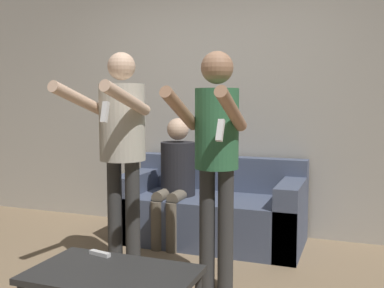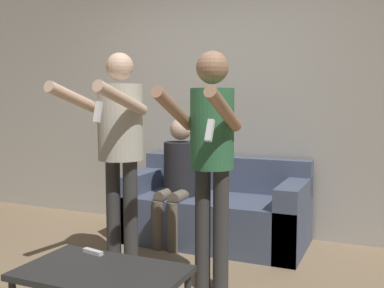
{
  "view_description": "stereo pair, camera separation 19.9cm",
  "coord_description": "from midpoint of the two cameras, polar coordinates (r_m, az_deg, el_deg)",
  "views": [
    {
      "loc": [
        1.38,
        -2.58,
        1.33
      ],
      "look_at": [
        0.1,
        0.86,
        0.97
      ],
      "focal_mm": 42.0,
      "sensor_mm": 36.0,
      "label": 1
    },
    {
      "loc": [
        1.56,
        -2.5,
        1.33
      ],
      "look_at": [
        0.1,
        0.86,
        0.97
      ],
      "focal_mm": 42.0,
      "sensor_mm": 36.0,
      "label": 2
    }
  ],
  "objects": [
    {
      "name": "person_standing_left",
      "position": [
        3.37,
        -7.56,
        0.99
      ],
      "size": [
        0.46,
        0.75,
        1.68
      ],
      "color": "#383838",
      "rests_on": "ground_plane"
    },
    {
      "name": "remote_on_table",
      "position": [
        2.95,
        -10.55,
        -13.31
      ],
      "size": [
        0.15,
        0.07,
        0.02
      ],
      "color": "white",
      "rests_on": "coffee_table"
    },
    {
      "name": "couch",
      "position": [
        4.29,
        4.21,
        -8.61
      ],
      "size": [
        1.7,
        0.81,
        0.77
      ],
      "color": "#4C5670",
      "rests_on": "ground_plane"
    },
    {
      "name": "person_standing_right",
      "position": [
        3.06,
        4.29,
        -0.02
      ],
      "size": [
        0.42,
        0.67,
        1.66
      ],
      "color": "#383838",
      "rests_on": "ground_plane"
    },
    {
      "name": "coffee_table",
      "position": [
        2.69,
        -9.27,
        -16.24
      ],
      "size": [
        0.94,
        0.57,
        0.37
      ],
      "color": "#2D2D2D",
      "rests_on": "ground_plane"
    },
    {
      "name": "person_seated",
      "position": [
        4.18,
        -0.39,
        -3.85
      ],
      "size": [
        0.32,
        0.54,
        1.16
      ],
      "color": "#6B6051",
      "rests_on": "ground_plane"
    },
    {
      "name": "wall_back",
      "position": [
        4.61,
        4.94,
        5.8
      ],
      "size": [
        6.4,
        0.06,
        2.7
      ],
      "color": "#B7B2A8",
      "rests_on": "ground_plane"
    }
  ]
}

